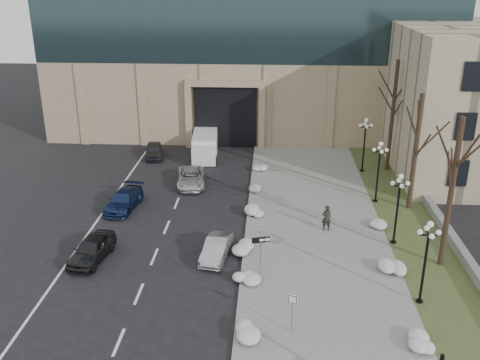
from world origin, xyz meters
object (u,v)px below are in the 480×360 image
object	(u,v)px
car_a	(92,249)
lamppost_c	(379,164)
car_d	(191,178)
lamppost_b	(398,200)
one_way_sign	(264,245)
lamppost_d	(365,138)
pedestrian	(326,218)
keep_sign	(292,306)
car_c	(124,200)
car_b	(217,248)
car_e	(154,150)
box_truck	(205,146)
lamppost_a	(426,252)

from	to	relation	value
car_a	lamppost_c	size ratio (longest dim) A/B	0.88
car_d	lamppost_b	size ratio (longest dim) A/B	0.98
one_way_sign	lamppost_c	size ratio (longest dim) A/B	0.59
lamppost_c	lamppost_d	world-z (taller)	same
pedestrian	lamppost_c	world-z (taller)	lamppost_c
lamppost_b	car_a	bearing A→B (deg)	-170.64
one_way_sign	lamppost_c	xyz separation A→B (m)	(8.16, 11.37, 0.77)
keep_sign	lamppost_b	distance (m)	11.66
car_c	lamppost_c	xyz separation A→B (m)	(18.46, 2.12, 2.42)
car_b	car_c	world-z (taller)	car_c
car_a	one_way_sign	xyz separation A→B (m)	(10.27, -1.83, 1.59)
car_e	one_way_sign	xyz separation A→B (m)	(10.49, -20.71, 1.65)
box_truck	lamppost_c	bearing A→B (deg)	-40.13
keep_sign	car_d	bearing A→B (deg)	130.27
car_d	lamppost_a	size ratio (longest dim) A/B	0.98
lamppost_a	car_a	bearing A→B (deg)	169.35
box_truck	car_b	bearing A→B (deg)	-85.64
car_d	pedestrian	xyz separation A→B (m)	(10.12, -7.66, 0.35)
car_c	lamppost_c	distance (m)	18.74
car_b	lamppost_d	xyz separation A→B (m)	(11.02, 15.35, 2.46)
pedestrian	car_e	bearing A→B (deg)	-51.75
car_a	one_way_sign	world-z (taller)	one_way_sign
box_truck	keep_sign	distance (m)	26.90
car_b	keep_sign	world-z (taller)	keep_sign
keep_sign	lamppost_d	bearing A→B (deg)	91.54
box_truck	car_e	bearing A→B (deg)	-176.74
car_a	car_d	distance (m)	12.91
car_d	box_truck	world-z (taller)	box_truck
car_b	car_d	distance (m)	11.97
lamppost_a	one_way_sign	bearing A→B (deg)	168.68
car_e	box_truck	xyz separation A→B (m)	(4.66, 0.64, 0.31)
car_b	lamppost_c	world-z (taller)	lamppost_c
one_way_sign	car_c	bearing A→B (deg)	122.97
pedestrian	lamppost_c	size ratio (longest dim) A/B	0.37
car_d	keep_sign	xyz separation A→B (m)	(7.51, -18.58, 0.96)
car_c	pedestrian	size ratio (longest dim) A/B	2.55
car_b	box_truck	distance (m)	19.08
keep_sign	lamppost_a	xyz separation A→B (m)	(6.73, 2.91, 1.47)
car_c	lamppost_a	world-z (taller)	lamppost_a
car_d	lamppost_b	world-z (taller)	lamppost_b
car_b	car_a	bearing A→B (deg)	-166.69
pedestrian	box_truck	world-z (taller)	box_truck
car_b	car_e	xyz separation A→B (m)	(-7.63, 18.20, 0.04)
car_a	car_b	bearing A→B (deg)	13.42
car_e	lamppost_b	xyz separation A→B (m)	(18.64, -15.85, 2.42)
lamppost_a	lamppost_d	xyz separation A→B (m)	(0.00, 19.50, 0.00)
pedestrian	box_truck	distance (m)	17.92
lamppost_a	lamppost_c	bearing A→B (deg)	90.00
car_b	car_d	bearing A→B (deg)	113.66
pedestrian	keep_sign	xyz separation A→B (m)	(-2.61, -10.92, 0.61)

